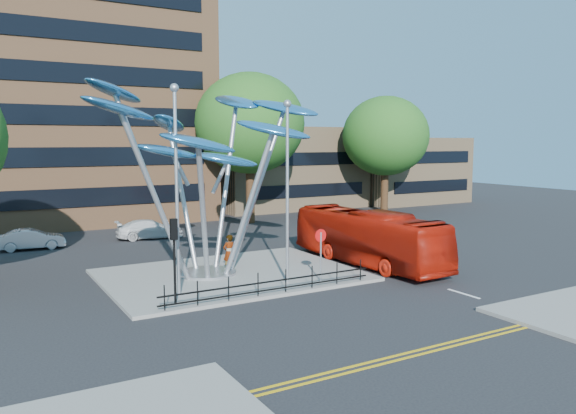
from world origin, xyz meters
TOP-DOWN VIEW (x-y plane):
  - ground at (0.00, 0.00)m, footprint 120.00×120.00m
  - traffic_island at (-1.00, 6.00)m, footprint 12.00×9.00m
  - double_yellow_near at (0.00, -6.00)m, footprint 40.00×0.12m
  - double_yellow_far at (0.00, -6.30)m, footprint 40.00×0.12m
  - brick_tower at (-6.00, 32.00)m, footprint 25.00×15.00m
  - low_building_near at (16.00, 30.00)m, footprint 15.00×8.00m
  - low_building_far at (30.00, 28.00)m, footprint 12.00×8.00m
  - tree_right at (8.00, 22.00)m, footprint 8.80×8.80m
  - tree_far at (22.00, 22.00)m, footprint 8.00×8.00m
  - leaf_sculpture at (-2.07, 6.68)m, footprint 12.72×9.54m
  - street_lamp_left at (-4.50, 3.50)m, footprint 0.36×0.36m
  - street_lamp_right at (0.50, 3.00)m, footprint 0.36×0.36m
  - traffic_light_island at (-5.00, 2.50)m, footprint 0.28×0.18m
  - no_entry_sign_island at (2.00, 2.52)m, footprint 0.60×0.10m
  - pedestrian_railing_front at (-1.00, 1.70)m, footprint 10.00×0.06m
  - red_bus at (6.60, 4.89)m, footprint 2.73×10.57m
  - pedestrian at (-0.80, 6.60)m, footprint 0.72×0.51m
  - parked_car_mid at (-8.72, 18.52)m, footprint 3.97×1.63m
  - parked_car_right at (-1.27, 18.77)m, footprint 4.62×2.26m

SIDE VIEW (x-z plane):
  - ground at x=0.00m, z-range 0.00..0.00m
  - double_yellow_near at x=0.00m, z-range 0.00..0.01m
  - double_yellow_far at x=0.00m, z-range 0.00..0.01m
  - traffic_island at x=-1.00m, z-range 0.00..0.15m
  - pedestrian_railing_front at x=-1.00m, z-range 0.05..1.05m
  - parked_car_mid at x=-8.72m, z-range 0.00..1.28m
  - parked_car_right at x=-1.27m, z-range 0.00..1.30m
  - pedestrian at x=-0.80m, z-range 0.15..1.99m
  - red_bus at x=6.60m, z-range 0.00..2.93m
  - no_entry_sign_island at x=2.00m, z-range 0.59..3.04m
  - traffic_light_island at x=-5.00m, z-range 0.90..4.33m
  - low_building_far at x=30.00m, z-range 0.00..7.00m
  - low_building_near at x=16.00m, z-range 0.00..8.00m
  - street_lamp_right at x=0.50m, z-range 0.94..9.24m
  - street_lamp_left at x=-4.50m, z-range 0.96..9.76m
  - leaf_sculpture at x=-2.07m, z-range 2.12..11.63m
  - tree_far at x=22.00m, z-range 1.70..12.51m
  - tree_right at x=8.00m, z-range 1.98..14.09m
  - brick_tower at x=-6.00m, z-range 0.00..30.00m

